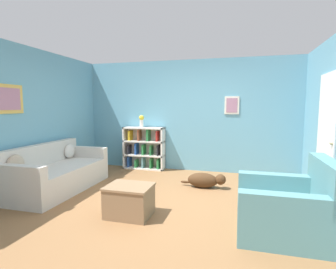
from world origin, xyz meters
name	(u,v)px	position (x,y,z in m)	size (l,w,h in m)	color
ground_plane	(161,202)	(0.00, 0.00, 0.00)	(14.00, 14.00, 0.00)	brown
wall_back	(188,116)	(0.00, 2.25, 1.30)	(5.60, 0.13, 2.60)	#609EB7
wall_left	(26,119)	(-2.55, 0.00, 1.30)	(0.13, 5.00, 2.60)	#609EB7
couch	(57,174)	(-2.03, 0.10, 0.30)	(0.92, 1.96, 0.83)	beige
bookshelf	(144,148)	(-1.05, 2.05, 0.50)	(1.01, 0.29, 1.02)	silver
recliner_chair	(290,209)	(1.79, -0.59, 0.31)	(1.07, 1.03, 0.92)	slate
coffee_table	(129,200)	(-0.28, -0.61, 0.23)	(0.63, 0.51, 0.44)	#846647
dog	(205,180)	(0.58, 0.92, 0.15)	(0.86, 0.25, 0.28)	#472D19
vase	(141,120)	(-1.11, 2.03, 1.19)	(0.12, 0.12, 0.29)	silver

